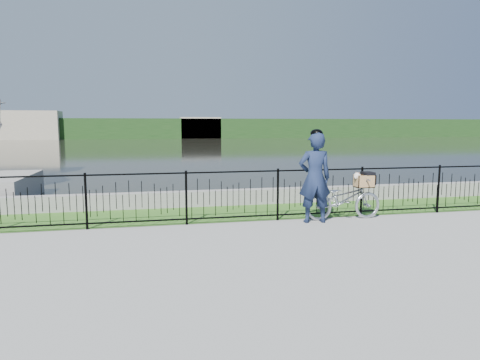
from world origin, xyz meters
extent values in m
plane|color=gray|center=(0.00, 0.00, 0.00)|extent=(120.00, 120.00, 0.00)
cube|color=#36651F|center=(0.00, 2.60, 0.00)|extent=(60.00, 2.00, 0.01)
plane|color=black|center=(0.00, 33.00, 0.00)|extent=(120.00, 120.00, 0.00)
cube|color=gray|center=(0.00, 3.60, 0.20)|extent=(60.00, 0.30, 0.40)
cube|color=#1E4018|center=(0.00, 60.00, 1.50)|extent=(120.00, 6.00, 3.00)
cube|color=#ABA089|center=(-18.00, 58.00, 2.00)|extent=(8.00, 4.00, 4.00)
cube|color=#ABA089|center=(6.00, 58.50, 1.60)|extent=(6.00, 3.00, 3.20)
imported|color=#AAAEB6|center=(2.46, 1.40, 0.46)|extent=(1.75, 0.61, 0.92)
cube|color=black|center=(2.94, 1.40, 0.71)|extent=(0.38, 0.18, 0.02)
cube|color=#A47B4C|center=(2.94, 1.40, 0.72)|extent=(0.40, 0.28, 0.01)
cube|color=#A47B4C|center=(2.94, 1.53, 0.85)|extent=(0.40, 0.02, 0.28)
cube|color=#A47B4C|center=(2.94, 1.26, 0.85)|extent=(0.40, 0.02, 0.28)
cube|color=#A47B4C|center=(3.14, 1.40, 0.85)|extent=(0.01, 0.28, 0.28)
cube|color=#A47B4C|center=(2.75, 1.40, 0.85)|extent=(0.01, 0.28, 0.28)
cube|color=black|center=(3.03, 1.40, 1.02)|extent=(0.22, 0.30, 0.06)
cube|color=black|center=(3.15, 1.40, 0.88)|extent=(0.02, 0.30, 0.22)
ellipsoid|color=silver|center=(2.92, 1.40, 0.84)|extent=(0.31, 0.22, 0.20)
sphere|color=silver|center=(2.76, 1.38, 0.97)|extent=(0.15, 0.15, 0.15)
sphere|color=silver|center=(2.71, 1.36, 0.94)|extent=(0.07, 0.07, 0.07)
sphere|color=black|center=(2.69, 1.35, 0.93)|extent=(0.02, 0.02, 0.02)
cone|color=#955C3E|center=(2.76, 1.44, 1.03)|extent=(0.06, 0.08, 0.08)
cone|color=#955C3E|center=(2.78, 1.34, 1.03)|extent=(0.06, 0.08, 0.08)
imported|color=#16203D|center=(1.71, 1.26, 0.97)|extent=(0.75, 0.53, 1.94)
ellipsoid|color=black|center=(1.71, 1.26, 1.92)|extent=(0.26, 0.29, 0.18)
camera|label=1|loc=(-1.73, -7.28, 2.10)|focal=32.00mm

